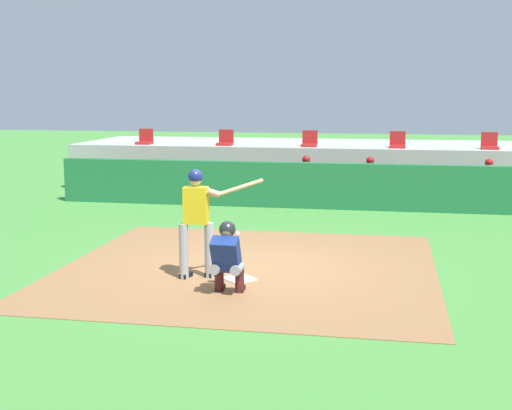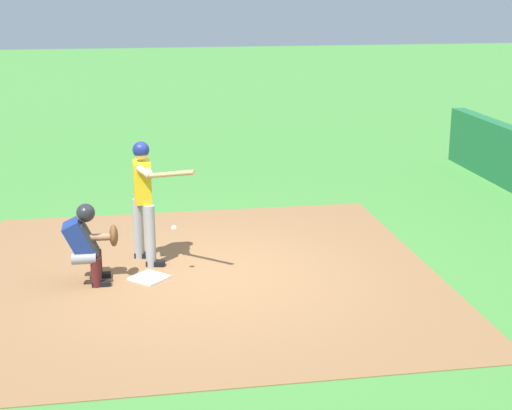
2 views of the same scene
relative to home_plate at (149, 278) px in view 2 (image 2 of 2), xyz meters
The scene contains 5 objects.
ground_plane 0.80m from the home_plate, 90.00° to the left, with size 80.00×80.00×0.00m, color #428438.
dirt_infield 0.80m from the home_plate, 90.00° to the left, with size 6.40×6.40×0.01m, color olive.
home_plate is the anchor object (origin of this frame).
batter_at_plate 1.22m from the home_plate, behind, with size 1.27×0.85×1.80m.
catcher_crouched 0.99m from the home_plate, 90.35° to the right, with size 0.48×1.53×1.13m.
Camera 2 is at (10.20, -1.05, 3.96)m, focal length 54.77 mm.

